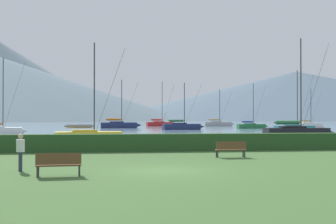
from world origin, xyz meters
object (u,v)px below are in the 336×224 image
Objects in this scene: sailboat_slip_8 at (119,125)px; sailboat_slip_3 at (252,126)px; sailboat_slip_2 at (0,130)px; sailboat_slip_5 at (160,124)px; park_bench_near_path at (231,148)px; sailboat_slip_0 at (182,126)px; sailboat_slip_10 at (309,125)px; sailboat_slip_7 at (90,136)px; sailboat_slip_9 at (295,128)px; park_bench_under_tree at (59,163)px; person_standing_walker at (20,149)px; sailboat_slip_4 at (218,124)px; sailboat_slip_6 at (297,132)px.

sailboat_slip_3 is at bearing -16.97° from sailboat_slip_8.
sailboat_slip_5 reaches higher than sailboat_slip_2.
sailboat_slip_3 reaches higher than park_bench_near_path.
sailboat_slip_2 reaches higher than sailboat_slip_0.
sailboat_slip_8 is at bearing -129.68° from sailboat_slip_5.
park_bench_near_path is at bearing -109.81° from sailboat_slip_3.
sailboat_slip_8 reaches higher than sailboat_slip_10.
sailboat_slip_7 is 1.08× the size of sailboat_slip_10.
sailboat_slip_9 is 30.08m from sailboat_slip_10.
sailboat_slip_5 is at bearing 76.72° from park_bench_under_tree.
sailboat_slip_3 is at bearing -170.41° from sailboat_slip_10.
park_bench_near_path is at bearing 20.05° from person_standing_walker.
sailboat_slip_7 is 67.39m from sailboat_slip_10.
sailboat_slip_8 is at bearing 82.90° from park_bench_under_tree.
sailboat_slip_10 is (31.60, -17.11, -0.07)m from sailboat_slip_5.
sailboat_slip_2 is at bearing 102.55° from park_bench_under_tree.
sailboat_slip_10 is (15.31, 5.88, 0.04)m from sailboat_slip_3.
sailboat_slip_2 is 35.34m from sailboat_slip_8.
sailboat_slip_2 is 61.39m from sailboat_slip_4.
sailboat_slip_3 is at bearing 59.47° from person_standing_walker.
sailboat_slip_4 is at bearing -15.51° from sailboat_slip_5.
sailboat_slip_5 is 91.41m from park_bench_under_tree.
sailboat_slip_4 reaches higher than park_bench_near_path.
sailboat_slip_9 is 1.12× the size of sailboat_slip_10.
sailboat_slip_4 is 5.23× the size of park_bench_near_path.
person_standing_walker is (-32.24, -65.37, 0.42)m from sailboat_slip_3.
sailboat_slip_9 is 5.38× the size of park_bench_under_tree.
sailboat_slip_8 reaches higher than person_standing_walker.
sailboat_slip_9 is (16.69, -43.23, -0.07)m from sailboat_slip_5.
sailboat_slip_2 is 0.92× the size of sailboat_slip_5.
sailboat_slip_2 is 44.03m from sailboat_slip_9.
park_bench_near_path is (5.58, -67.16, -0.19)m from sailboat_slip_8.
sailboat_slip_3 is (15.50, 6.38, -0.10)m from sailboat_slip_0.
sailboat_slip_4 is at bearing 78.08° from park_bench_near_path.
sailboat_slip_10 is 4.82× the size of park_bench_under_tree.
sailboat_slip_7 is at bearing -125.23° from sailboat_slip_3.
park_bench_near_path is at bearing -66.89° from sailboat_slip_7.
park_bench_under_tree is at bearing -50.52° from person_standing_walker.
sailboat_slip_0 is at bearing 62.91° from sailboat_slip_7.
sailboat_slip_7 is 0.97× the size of sailboat_slip_9.
sailboat_slip_2 is 66.13m from sailboat_slip_10.
sailboat_slip_6 is at bearing -101.11° from sailboat_slip_3.
sailboat_slip_3 is 0.98× the size of sailboat_slip_7.
sailboat_slip_2 reaches higher than sailboat_slip_8.
sailboat_slip_5 is 6.22× the size of park_bench_under_tree.
sailboat_slip_2 reaches higher than sailboat_slip_4.
sailboat_slip_5 is 1.29× the size of sailboat_slip_10.
sailboat_slip_5 reaches higher than sailboat_slip_0.
sailboat_slip_4 is at bearing 88.17° from sailboat_slip_9.
sailboat_slip_9 is at bearing 63.15° from park_bench_near_path.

